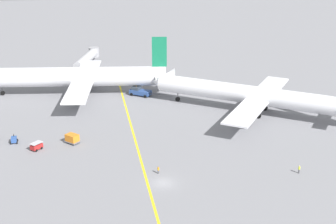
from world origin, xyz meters
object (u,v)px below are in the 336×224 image
at_px(airliner_being_pushed, 252,95).
at_px(gse_container_dolly_flat, 72,138).
at_px(airliner_at_gate_left, 76,77).
at_px(jet_bridge, 88,58).
at_px(pushback_tug, 140,92).
at_px(gse_baggage_cart_trailing, 37,146).
at_px(gse_gpu_cart_small, 14,140).
at_px(ground_crew_wing_walker_right, 158,170).
at_px(ground_crew_marshaller_foreground, 299,169).

height_order(airliner_being_pushed, gse_container_dolly_flat, airliner_being_pushed).
relative_size(airliner_at_gate_left, jet_bridge, 2.59).
distance_m(pushback_tug, gse_baggage_cart_trailing, 44.12).
distance_m(airliner_being_pushed, gse_baggage_cart_trailing, 57.33).
relative_size(pushback_tug, gse_baggage_cart_trailing, 2.81).
height_order(airliner_at_gate_left, gse_gpu_cart_small, airliner_at_gate_left).
distance_m(airliner_at_gate_left, airliner_being_pushed, 52.58).
distance_m(pushback_tug, jet_bridge, 37.32).
relative_size(airliner_being_pushed, ground_crew_wing_walker_right, 31.70).
distance_m(pushback_tug, gse_gpu_cart_small, 44.32).
xyz_separation_m(gse_baggage_cart_trailing, gse_gpu_cart_small, (-5.40, 4.87, -0.07)).
relative_size(pushback_tug, gse_gpu_cart_small, 4.01).
relative_size(gse_baggage_cart_trailing, ground_crew_wing_walker_right, 1.94).
bearing_deg(pushback_tug, airliner_being_pushed, -36.22).
relative_size(airliner_being_pushed, gse_baggage_cart_trailing, 16.34).
height_order(gse_container_dolly_flat, ground_crew_marshaller_foreground, gse_container_dolly_flat).
relative_size(ground_crew_marshaller_foreground, jet_bridge, 0.07).
bearing_deg(gse_baggage_cart_trailing, airliner_at_gate_left, 76.75).
height_order(gse_gpu_cart_small, ground_crew_wing_walker_right, gse_gpu_cart_small).
relative_size(airliner_at_gate_left, gse_container_dolly_flat, 15.69).
bearing_deg(gse_gpu_cart_small, ground_crew_wing_walker_right, -35.01).
bearing_deg(gse_gpu_cart_small, ground_crew_marshaller_foreground, -24.34).
distance_m(airliner_at_gate_left, ground_crew_wing_walker_right, 57.68).
bearing_deg(airliner_at_gate_left, gse_container_dolly_flat, -92.09).
bearing_deg(gse_baggage_cart_trailing, jet_bridge, 78.92).
distance_m(airliner_being_pushed, pushback_tug, 34.54).
bearing_deg(airliner_at_gate_left, jet_bridge, 81.82).
height_order(airliner_being_pushed, gse_gpu_cart_small, airliner_being_pushed).
xyz_separation_m(pushback_tug, ground_crew_marshaller_foreground, (24.96, -55.72, -0.34)).
relative_size(gse_baggage_cart_trailing, gse_container_dolly_flat, 0.80).
bearing_deg(gse_baggage_cart_trailing, ground_crew_marshaller_foreground, -22.11).
relative_size(gse_gpu_cart_small, gse_container_dolly_flat, 0.56).
bearing_deg(pushback_tug, ground_crew_marshaller_foreground, -65.87).
height_order(gse_gpu_cart_small, ground_crew_marshaller_foreground, gse_gpu_cart_small).
distance_m(gse_gpu_cart_small, gse_container_dolly_flat, 13.51).
distance_m(airliner_at_gate_left, jet_bridge, 29.99).
distance_m(gse_gpu_cart_small, jet_bridge, 66.60).
distance_m(pushback_tug, ground_crew_wing_walker_right, 50.70).
xyz_separation_m(airliner_being_pushed, gse_baggage_cart_trailing, (-55.44, -14.02, -4.10)).
distance_m(gse_container_dolly_flat, ground_crew_marshaller_foreground, 50.71).
relative_size(airliner_at_gate_left, gse_baggage_cart_trailing, 19.56).
bearing_deg(ground_crew_wing_walker_right, gse_container_dolly_flat, 132.52).
relative_size(airliner_being_pushed, jet_bridge, 2.16).
xyz_separation_m(airliner_at_gate_left, airliner_being_pushed, (46.26, -24.99, -0.47)).
xyz_separation_m(airliner_being_pushed, gse_container_dolly_flat, (-47.60, -11.79, -3.79)).
bearing_deg(gse_container_dolly_flat, jet_bridge, 85.18).
bearing_deg(ground_crew_marshaller_foreground, ground_crew_wing_walker_right, 169.63).
bearing_deg(pushback_tug, jet_bridge, 112.58).
relative_size(ground_crew_wing_walker_right, jet_bridge, 0.07).
height_order(airliner_at_gate_left, jet_bridge, airliner_at_gate_left).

